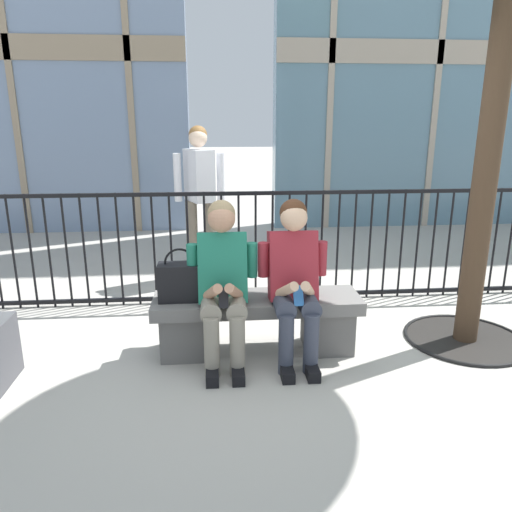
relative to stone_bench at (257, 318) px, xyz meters
name	(u,v)px	position (x,y,z in m)	size (l,w,h in m)	color
ground_plane	(257,350)	(0.00, 0.00, -0.27)	(60.00, 60.00, 0.00)	#B2ADA3
stone_bench	(257,318)	(0.00, 0.00, 0.00)	(1.60, 0.44, 0.45)	slate
seated_person_with_phone	(223,278)	(-0.26, -0.13, 0.38)	(0.52, 0.66, 1.21)	gray
seated_person_companion	(294,277)	(0.26, -0.13, 0.38)	(0.52, 0.66, 1.21)	#383D4C
handbag_on_bench	(180,281)	(-0.58, -0.01, 0.33)	(0.33, 0.18, 0.40)	black
bystander_at_railing	(200,192)	(-0.47, 1.87, 0.73)	(0.55, 0.44, 1.71)	#6B6051
plaza_railing	(247,247)	(0.00, 1.10, 0.29)	(9.73, 0.04, 1.11)	black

